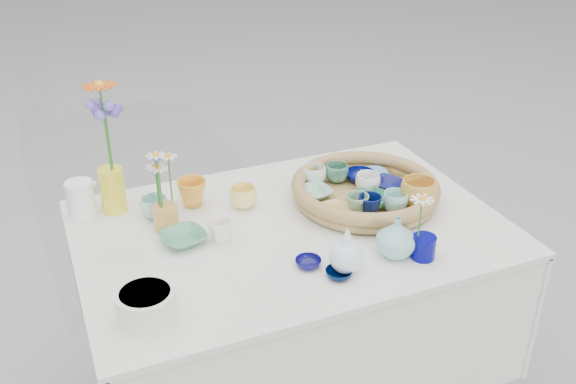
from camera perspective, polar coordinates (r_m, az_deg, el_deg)
name	(u,v)px	position (r m, az deg, el deg)	size (l,w,h in m)	color
wicker_tray	(365,190)	(2.07, 6.86, 0.14)	(0.47, 0.47, 0.08)	brown
tray_ceramic_0	(360,176)	(2.17, 6.42, 1.41)	(0.10, 0.10, 0.03)	#050D59
tray_ceramic_1	(387,184)	(2.13, 8.79, 0.71)	(0.10, 0.10, 0.02)	#0D1052
tray_ceramic_2	(418,193)	(2.03, 11.49, -0.08)	(0.11, 0.11, 0.09)	gold
tray_ceramic_3	(371,200)	(2.01, 7.36, -0.73)	(0.12, 0.12, 0.04)	#388E63
tray_ceramic_4	(357,205)	(1.95, 6.15, -1.14)	(0.07, 0.07, 0.07)	#7AAC7E
tray_ceramic_5	(314,193)	(2.05, 2.34, -0.08)	(0.11, 0.11, 0.03)	#86BCA3
tray_ceramic_6	(314,175)	(2.13, 2.33, 1.53)	(0.08, 0.08, 0.06)	silver
tray_ceramic_7	(368,183)	(2.09, 7.10, 0.79)	(0.08, 0.08, 0.06)	white
tray_ceramic_8	(374,173)	(2.20, 7.68, 1.65)	(0.08, 0.08, 0.02)	#7AA8E2
tray_ceramic_9	(370,206)	(1.95, 7.28, -1.23)	(0.07, 0.07, 0.07)	#051043
tray_ceramic_10	(334,211)	(1.95, 4.11, -1.73)	(0.10, 0.10, 0.02)	tan
tray_ceramic_11	(395,202)	(1.99, 9.50, -0.85)	(0.08, 0.08, 0.06)	#8BD6D0
tray_ceramic_12	(337,173)	(2.15, 4.37, 1.69)	(0.08, 0.08, 0.06)	#437E61
loose_ceramic_0	(192,193)	(2.05, -8.51, -0.08)	(0.09, 0.09, 0.09)	orange
loose_ceramic_1	(243,197)	(2.02, -4.00, -0.44)	(0.09, 0.09, 0.07)	#FFE373
loose_ceramic_2	(183,238)	(1.87, -9.30, -4.06)	(0.13, 0.13, 0.03)	#4A9271
loose_ceramic_3	(220,230)	(1.86, -6.05, -3.42)	(0.07, 0.07, 0.07)	white
loose_ceramic_4	(308,263)	(1.75, 1.81, -6.32)	(0.07, 0.07, 0.02)	#0C0A50
loose_ceramic_5	(155,207)	(2.01, -11.78, -1.34)	(0.08, 0.08, 0.07)	#94D1C5
loose_ceramic_6	(339,274)	(1.71, 4.54, -7.24)	(0.07, 0.07, 0.02)	black
fluted_bowl	(146,305)	(1.59, -12.49, -9.77)	(0.15, 0.15, 0.08)	silver
bud_vase_paleblue	(347,249)	(1.70, 5.23, -5.06)	(0.09, 0.09, 0.14)	white
bud_vase_seafoam	(396,237)	(1.79, 9.62, -3.94)	(0.11, 0.11, 0.12)	#84C4BF
bud_vase_cobalt	(424,247)	(1.81, 11.96, -4.82)	(0.07, 0.07, 0.07)	#020367
single_daisy	(420,218)	(1.76, 11.66, -2.29)	(0.07, 0.07, 0.13)	white
tall_vase_yellow	(113,190)	(2.05, -15.32, 0.18)	(0.08, 0.08, 0.14)	yellow
gerbera	(106,129)	(1.96, -15.90, 5.38)	(0.11, 0.11, 0.29)	#DD5915
hydrangea	(109,140)	(1.99, -15.65, 4.51)	(0.08, 0.08, 0.27)	#603FB1
white_pitcher	(81,199)	(2.06, -17.94, -0.59)	(0.12, 0.08, 0.11)	white
daisy_cup	(166,218)	(1.93, -10.79, -2.27)	(0.07, 0.07, 0.08)	gold
daisy_posy	(164,178)	(1.88, -10.93, 1.21)	(0.09, 0.09, 0.17)	white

